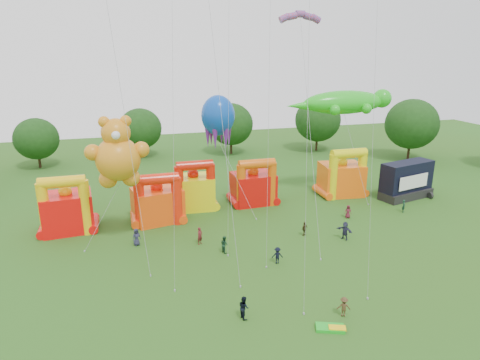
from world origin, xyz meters
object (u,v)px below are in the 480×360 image
object	(u,v)px
gecko_kite	(349,124)
spectator_0	(136,237)
bouncy_castle_2	(194,190)
spectator_4	(305,229)
octopus_kite	(230,156)
teddy_bear_kite	(114,168)
bouncy_castle_0	(67,210)
stage_trailer	(407,181)

from	to	relation	value
gecko_kite	spectator_0	world-z (taller)	gecko_kite
bouncy_castle_2	spectator_4	world-z (taller)	bouncy_castle_2
gecko_kite	spectator_4	world-z (taller)	gecko_kite
octopus_kite	teddy_bear_kite	bearing A→B (deg)	-150.06
gecko_kite	octopus_kite	distance (m)	16.29
octopus_kite	gecko_kite	bearing A→B (deg)	-1.16
octopus_kite	spectator_4	world-z (taller)	octopus_kite
spectator_0	bouncy_castle_2	bearing A→B (deg)	25.62
teddy_bear_kite	octopus_kite	bearing A→B (deg)	29.94
bouncy_castle_2	bouncy_castle_0	bearing A→B (deg)	-167.64
bouncy_castle_2	spectator_4	size ratio (longest dim) A/B	4.20
bouncy_castle_2	gecko_kite	distance (m)	21.80
bouncy_castle_2	octopus_kite	bearing A→B (deg)	-2.74
gecko_kite	spectator_0	xyz separation A→B (m)	(-27.99, -8.27, -8.92)
bouncy_castle_0	gecko_kite	bearing A→B (deg)	4.29
stage_trailer	spectator_4	size ratio (longest dim) A/B	5.23
bouncy_castle_0	gecko_kite	world-z (taller)	gecko_kite
spectator_0	spectator_4	distance (m)	17.59
octopus_kite	stage_trailer	bearing A→B (deg)	-8.11
bouncy_castle_2	spectator_0	bearing A→B (deg)	-130.30
bouncy_castle_0	bouncy_castle_2	size ratio (longest dim) A/B	1.02
gecko_kite	octopus_kite	size ratio (longest dim) A/B	1.08
gecko_kite	spectator_4	bearing A→B (deg)	-134.65
stage_trailer	spectator_4	xyz separation A→B (m)	(-18.10, -7.67, -1.61)
stage_trailer	teddy_bear_kite	bearing A→B (deg)	-173.11
bouncy_castle_0	octopus_kite	xyz separation A→B (m)	(19.00, 2.94, 4.00)
stage_trailer	gecko_kite	world-z (taller)	gecko_kite
stage_trailer	bouncy_castle_0	bearing A→B (deg)	179.46
bouncy_castle_2	gecko_kite	bearing A→B (deg)	-1.51
bouncy_castle_2	teddy_bear_kite	distance (m)	13.33
stage_trailer	octopus_kite	world-z (taller)	octopus_kite
teddy_bear_kite	spectator_0	xyz separation A→B (m)	(1.56, -0.76, -7.18)
stage_trailer	spectator_0	world-z (taller)	stage_trailer
bouncy_castle_2	stage_trailer	xyz separation A→B (m)	(28.05, -3.57, -0.08)
stage_trailer	octopus_kite	bearing A→B (deg)	171.89
bouncy_castle_2	spectator_0	world-z (taller)	bouncy_castle_2
teddy_bear_kite	spectator_4	bearing A→B (deg)	-9.54
bouncy_castle_0	spectator_4	world-z (taller)	bouncy_castle_0
gecko_kite	spectator_4	xyz separation A→B (m)	(-10.57, -10.70, -9.04)
stage_trailer	gecko_kite	xyz separation A→B (m)	(-7.53, 3.03, 7.43)
stage_trailer	teddy_bear_kite	distance (m)	37.78
bouncy_castle_2	octopus_kite	size ratio (longest dim) A/B	0.47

